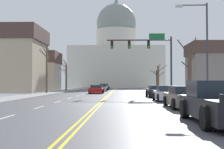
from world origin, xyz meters
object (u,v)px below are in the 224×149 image
Objects in this scene: street_lamp_right at (203,42)px; pickup_truck_near_03 at (219,104)px; pedestrian_00 at (192,87)px; sedan_near_01 at (167,94)px; sedan_oncoming_00 at (96,89)px; sedan_oncoming_02 at (104,87)px; sedan_near_02 at (184,98)px; sedan_oncoming_01 at (102,88)px; signal_gantry at (148,50)px; sedan_near_00 at (157,92)px; pedestrian_01 at (189,88)px.

street_lamp_right reaches higher than pickup_truck_near_03.
street_lamp_right reaches higher than pedestrian_00.
sedan_oncoming_00 is (-7.32, 16.83, -0.03)m from sedan_near_01.
sedan_oncoming_02 is (-7.37, 36.72, 0.03)m from sedan_near_01.
sedan_near_02 is at bearing -90.45° from sedan_near_01.
sedan_oncoming_00 is 0.99× the size of sedan_oncoming_01.
street_lamp_right is 1.70× the size of sedan_oncoming_01.
signal_gantry is at bearing 90.72° from pickup_truck_near_03.
signal_gantry is 1.83× the size of sedan_near_02.
pedestrian_00 is at bearing -0.77° from sedan_near_00.
sedan_near_00 is 2.77× the size of pedestrian_00.
sedan_oncoming_00 is 19.89m from sedan_oncoming_02.
sedan_near_02 is at bearing -105.61° from pedestrian_00.
sedan_near_02 is 12.19m from pedestrian_01.
pickup_truck_near_03 is (-2.69, -11.58, -3.96)m from street_lamp_right.
sedan_oncoming_00 is (-6.82, 5.93, -4.90)m from signal_gantry.
sedan_near_01 is 2.64× the size of pedestrian_00.
sedan_oncoming_00 is at bearing -90.78° from sedan_oncoming_01.
sedan_near_02 is (0.44, -17.56, -4.84)m from signal_gantry.
sedan_near_01 is at bearing -78.64° from sedan_oncoming_02.
pickup_truck_near_03 reaches higher than sedan_near_01.
signal_gantry is at bearing 92.59° from sedan_near_01.
sedan_oncoming_01 is (-7.14, 20.47, -0.01)m from sedan_near_00.
sedan_near_02 reaches higher than sedan_near_01.
signal_gantry is 24.58m from pickup_truck_near_03.
sedan_oncoming_01 is at bearing 104.81° from sedan_near_01.
signal_gantry reaches higher than pedestrian_00.
sedan_oncoming_02 is at bearing 110.13° from pedestrian_00.
signal_gantry reaches higher than sedan_oncoming_01.
pickup_truck_near_03 is (-0.19, -13.21, 0.12)m from sedan_near_01.
sedan_near_02 is 24.59m from sedan_oncoming_00.
sedan_near_00 is 3.73m from pedestrian_00.
signal_gantry is 1.47× the size of pickup_truck_near_03.
sedan_oncoming_00 is 15.00m from pedestrian_00.
pickup_truck_near_03 is (-0.15, -19.88, 0.14)m from sedan_near_00.
signal_gantry is 6.48m from sedan_near_00.
pickup_truck_near_03 is 3.32× the size of pedestrian_00.
sedan_near_01 is 5.97m from pedestrian_01.
sedan_oncoming_02 reaches higher than sedan_oncoming_01.
sedan_oncoming_00 is (-7.13, 30.04, -0.15)m from pickup_truck_near_03.
sedan_near_01 is at bearing 146.98° from street_lamp_right.
sedan_oncoming_01 is at bearing 117.83° from pedestrian_00.
sedan_near_01 is 0.79× the size of pickup_truck_near_03.
sedan_near_02 is (-0.05, -6.66, 0.02)m from sedan_near_01.
sedan_oncoming_01 is at bearing 112.37° from signal_gantry.
pickup_truck_near_03 is at bearing -80.18° from sedan_oncoming_01.
street_lamp_right is at bearing -97.98° from pedestrian_00.
sedan_oncoming_02 reaches higher than sedan_near_02.
street_lamp_right reaches higher than pedestrian_01.
street_lamp_right is 1.75× the size of sedan_near_02.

